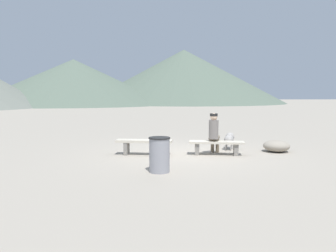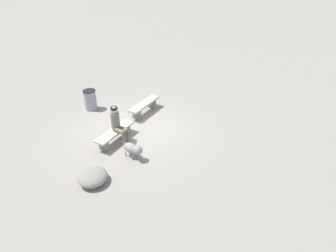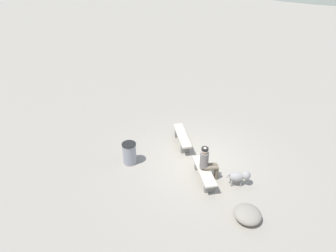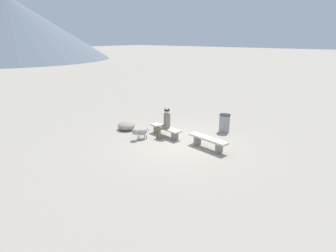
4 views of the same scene
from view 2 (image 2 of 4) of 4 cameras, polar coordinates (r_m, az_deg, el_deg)
The scene contains 7 objects.
ground at distance 10.65m, azimuth -6.93°, elevation -0.73°, with size 210.00×210.00×0.06m, color #9E9384.
bench_left at distance 11.52m, azimuth -4.76°, elevation 4.08°, with size 1.77×0.65×0.47m.
bench_right at distance 9.87m, azimuth -10.67°, elevation -1.56°, with size 1.73×0.67×0.43m.
seated_person at distance 9.64m, azimuth -10.14°, elevation 0.64°, with size 0.43×0.67×1.30m.
dog at distance 8.94m, azimuth -7.07°, elevation -4.57°, with size 0.49×0.79×0.55m.
trash_bin at distance 12.22m, azimuth -15.40°, elevation 5.11°, with size 0.52×0.52×0.85m.
boulder at distance 8.34m, azimuth -14.93°, elevation -9.93°, with size 0.82×0.86×0.39m, color gray.
Camera 2 is at (7.99, 4.37, 5.49)m, focal length 30.20 mm.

